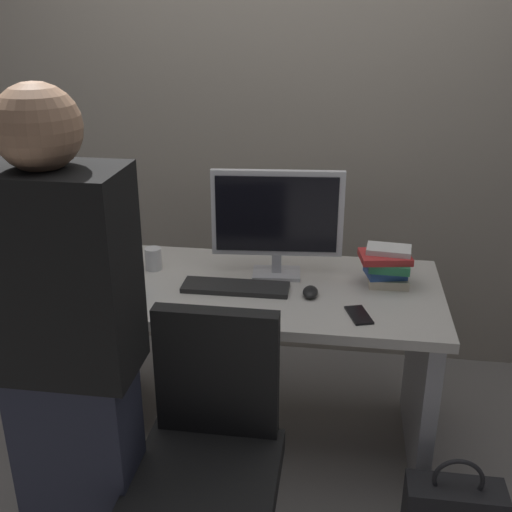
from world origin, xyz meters
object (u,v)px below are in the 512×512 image
(monitor, at_px, (277,218))
(mouse, at_px, (310,292))
(keyboard, at_px, (236,287))
(cup_near_keyboard, at_px, (134,287))
(office_chair, at_px, (210,474))
(desk, at_px, (258,333))
(cup_by_monitor, at_px, (153,259))
(person_at_desk, at_px, (70,371))
(cell_phone, at_px, (359,315))
(book_stack, at_px, (387,265))

(monitor, xyz_separation_m, mouse, (0.16, -0.18, -0.24))
(keyboard, distance_m, mouse, 0.30)
(mouse, bearing_deg, cup_near_keyboard, -170.67)
(office_chair, xyz_separation_m, keyboard, (-0.04, 0.71, 0.32))
(desk, xyz_separation_m, keyboard, (-0.08, -0.05, 0.23))
(office_chair, height_order, cup_by_monitor, office_chair)
(person_at_desk, bearing_deg, mouse, 51.65)
(keyboard, height_order, cell_phone, keyboard)
(monitor, distance_m, keyboard, 0.33)
(mouse, relative_size, book_stack, 0.46)
(monitor, height_order, keyboard, monitor)
(book_stack, height_order, cell_phone, book_stack)
(cell_phone, bearing_deg, cup_by_monitor, 142.64)
(person_at_desk, relative_size, book_stack, 7.46)
(office_chair, xyz_separation_m, monitor, (0.10, 0.88, 0.56))
(person_at_desk, bearing_deg, monitor, 63.98)
(cup_by_monitor, bearing_deg, mouse, -13.75)
(book_stack, bearing_deg, cup_by_monitor, 179.09)
(desk, xyz_separation_m, cell_phone, (0.41, -0.21, 0.23))
(monitor, distance_m, cup_by_monitor, 0.57)
(monitor, bearing_deg, cell_phone, -43.26)
(keyboard, bearing_deg, mouse, -3.53)
(desk, bearing_deg, cup_near_keyboard, -158.79)
(person_at_desk, bearing_deg, desk, 64.49)
(desk, height_order, cell_phone, cell_phone)
(mouse, bearing_deg, desk, 162.80)
(cup_near_keyboard, relative_size, book_stack, 0.39)
(monitor, bearing_deg, office_chair, -96.80)
(desk, bearing_deg, mouse, -17.20)
(person_at_desk, distance_m, cup_near_keyboard, 0.69)
(person_at_desk, height_order, monitor, person_at_desk)
(desk, relative_size, cell_phone, 10.37)
(office_chair, distance_m, keyboard, 0.78)
(mouse, distance_m, cup_near_keyboard, 0.69)
(cup_near_keyboard, bearing_deg, desk, 21.21)
(cup_by_monitor, distance_m, book_stack, 0.99)
(office_chair, distance_m, book_stack, 1.09)
(person_at_desk, height_order, keyboard, person_at_desk)
(office_chair, relative_size, keyboard, 2.19)
(office_chair, distance_m, cup_by_monitor, 1.03)
(cup_by_monitor, xyz_separation_m, cell_phone, (0.88, -0.31, -0.04))
(office_chair, xyz_separation_m, cup_by_monitor, (-0.43, 0.87, 0.36))
(mouse, bearing_deg, cell_phone, -37.46)
(keyboard, bearing_deg, desk, 31.83)
(desk, relative_size, keyboard, 3.47)
(desk, xyz_separation_m, book_stack, (0.52, 0.09, 0.31))
(mouse, height_order, cell_phone, mouse)
(cup_near_keyboard, relative_size, cell_phone, 0.60)
(keyboard, height_order, book_stack, book_stack)
(keyboard, distance_m, cup_near_keyboard, 0.40)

